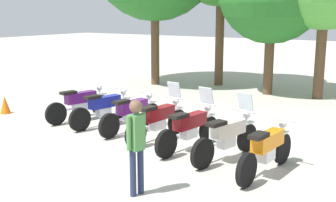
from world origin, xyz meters
name	(u,v)px	position (x,y,z in m)	size (l,w,h in m)	color
ground_plane	(157,140)	(0.00, 0.00, 0.00)	(80.00, 80.00, 0.00)	#BCB7A8
motorcycle_0	(80,103)	(-3.01, 0.47, 0.50)	(0.76, 2.16, 0.99)	black
motorcycle_1	(104,108)	(-2.00, 0.37, 0.50)	(0.75, 2.17, 0.99)	black
motorcycle_2	(132,113)	(-1.00, 0.30, 0.50)	(0.65, 2.19, 0.99)	black
motorcycle_3	(159,119)	(0.00, 0.07, 0.52)	(0.64, 2.19, 1.37)	black
motorcycle_4	(190,127)	(1.01, -0.16, 0.52)	(0.68, 2.18, 1.37)	black
motorcycle_5	(227,136)	(2.01, -0.30, 0.52)	(0.76, 2.16, 1.37)	black
motorcycle_6	(267,149)	(3.01, -0.67, 0.50)	(0.63, 2.19, 0.99)	black
person_0	(136,140)	(1.48, -2.80, 0.97)	(0.26, 0.41, 1.67)	#232D4C
traffic_cone	(5,105)	(-5.56, -0.19, 0.28)	(0.32, 0.32, 0.55)	orange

